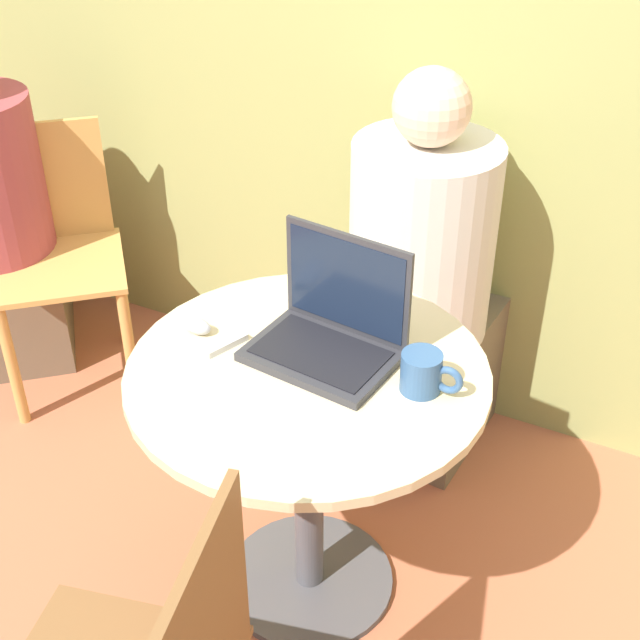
% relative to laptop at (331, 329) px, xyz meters
% --- Properties ---
extents(ground_plane, '(12.00, 12.00, 0.00)m').
position_rel_laptop_xyz_m(ground_plane, '(-0.02, -0.08, -0.76)').
color(ground_plane, '#B26042').
extents(round_table, '(0.80, 0.80, 0.70)m').
position_rel_laptop_xyz_m(round_table, '(-0.02, -0.08, -0.23)').
color(round_table, '#4C4C51').
rests_on(round_table, ground_plane).
extents(laptop, '(0.34, 0.25, 0.27)m').
position_rel_laptop_xyz_m(laptop, '(0.00, 0.00, 0.00)').
color(laptop, '#2D2D33').
rests_on(laptop, round_table).
extents(cell_phone, '(0.08, 0.12, 0.02)m').
position_rel_laptop_xyz_m(cell_phone, '(-0.23, -0.09, -0.05)').
color(cell_phone, silver).
rests_on(cell_phone, round_table).
extents(computer_mouse, '(0.06, 0.04, 0.04)m').
position_rel_laptop_xyz_m(computer_mouse, '(-0.30, -0.08, -0.04)').
color(computer_mouse, '#B2B2B7').
rests_on(computer_mouse, round_table).
extents(coffee_cup, '(0.14, 0.09, 0.09)m').
position_rel_laptop_xyz_m(coffee_cup, '(0.23, -0.04, -0.02)').
color(coffee_cup, '#335684').
rests_on(coffee_cup, round_table).
extents(person_seated, '(0.41, 0.62, 1.19)m').
position_rel_laptop_xyz_m(person_seated, '(0.01, 0.60, -0.28)').
color(person_seated, brown).
rests_on(person_seated, ground_plane).
extents(chair_background, '(0.56, 0.56, 0.85)m').
position_rel_laptop_xyz_m(chair_background, '(-1.15, 0.38, -0.31)').
color(chair_background, tan).
rests_on(chair_background, ground_plane).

